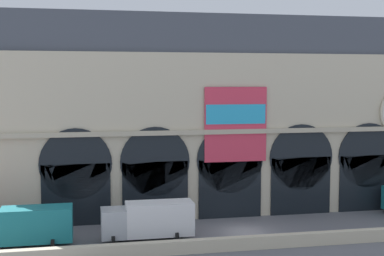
% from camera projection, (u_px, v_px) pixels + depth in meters
% --- Properties ---
extents(ground_plane, '(200.00, 200.00, 0.00)m').
position_uv_depth(ground_plane, '(245.00, 232.00, 46.09)').
color(ground_plane, slate).
extents(quay_parapet_wall, '(90.00, 0.70, 1.02)m').
position_uv_depth(quay_parapet_wall, '(262.00, 242.00, 41.54)').
color(quay_parapet_wall, beige).
rests_on(quay_parapet_wall, ground).
extents(station_building, '(44.33, 5.68, 19.35)m').
position_uv_depth(station_building, '(224.00, 118.00, 52.71)').
color(station_building, beige).
rests_on(station_building, ground).
extents(box_truck_west, '(7.50, 2.91, 3.12)m').
position_uv_depth(box_truck_west, '(25.00, 226.00, 41.81)').
color(box_truck_west, red).
rests_on(box_truck_west, ground).
extents(box_truck_midwest, '(7.50, 2.91, 3.12)m').
position_uv_depth(box_truck_midwest, '(149.00, 220.00, 43.62)').
color(box_truck_midwest, '#ADB2B7').
rests_on(box_truck_midwest, ground).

